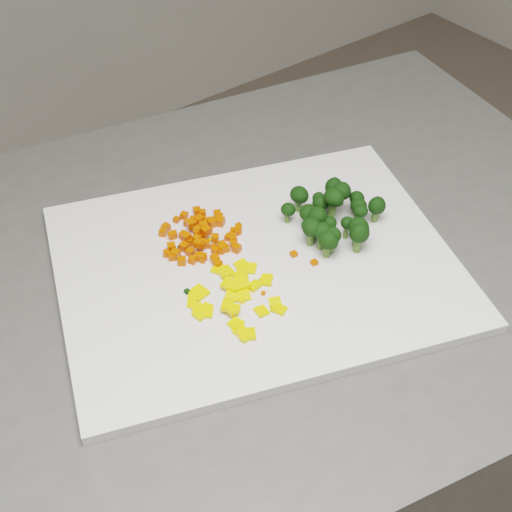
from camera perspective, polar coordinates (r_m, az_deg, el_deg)
counter_block at (r=1.29m, az=-0.80°, el=-14.87°), size 1.22×0.96×0.90m
cutting_board at (r=0.92m, az=0.00°, el=-0.75°), size 0.60×0.53×0.01m
carrot_pile at (r=0.94m, az=-4.38°, el=1.97°), size 0.11×0.11×0.03m
pepper_pile at (r=0.87m, az=-1.32°, el=-3.00°), size 0.13×0.13×0.02m
broccoli_pile at (r=0.96m, az=5.97°, el=3.92°), size 0.13×0.13×0.06m
carrot_cube_0 at (r=0.95m, az=-4.62°, el=1.30°), size 0.01×0.01×0.01m
carrot_cube_1 at (r=0.93m, az=-3.30°, el=1.45°), size 0.01×0.01×0.01m
carrot_cube_2 at (r=0.92m, az=-4.62°, el=-0.04°), size 0.01×0.01×0.01m
carrot_cube_3 at (r=0.96m, az=-4.78°, el=2.19°), size 0.01×0.01×0.01m
carrot_cube_4 at (r=0.96m, az=-1.43°, el=2.11°), size 0.01×0.01×0.01m
carrot_cube_5 at (r=0.96m, az=-1.55°, el=1.90°), size 0.01×0.01×0.01m
carrot_cube_6 at (r=0.95m, az=-5.33°, el=1.18°), size 0.01×0.01×0.01m
carrot_cube_7 at (r=0.98m, az=-4.55°, el=2.90°), size 0.01×0.01×0.01m
carrot_cube_8 at (r=0.96m, az=-5.14°, el=2.52°), size 0.01×0.01×0.01m
carrot_cube_9 at (r=0.94m, az=-5.61°, el=1.51°), size 0.01×0.01×0.01m
carrot_cube_10 at (r=0.98m, az=-4.92°, el=2.75°), size 0.01×0.01×0.01m
carrot_cube_11 at (r=0.93m, az=-7.19°, el=0.21°), size 0.01×0.01×0.01m
carrot_cube_12 at (r=0.92m, az=-4.28°, el=-0.32°), size 0.01×0.01×0.01m
carrot_cube_13 at (r=0.95m, az=-5.50°, el=1.17°), size 0.01×0.01×0.01m
carrot_cube_14 at (r=0.98m, az=-3.89°, el=2.81°), size 0.01×0.01×0.01m
carrot_cube_15 at (r=0.96m, az=-1.83°, el=2.01°), size 0.01×0.01×0.01m
carrot_cube_16 at (r=0.94m, az=-5.77°, el=0.73°), size 0.01×0.01×0.01m
carrot_cube_17 at (r=0.93m, az=-3.21°, el=0.58°), size 0.01×0.01×0.01m
carrot_cube_18 at (r=0.94m, az=-2.73°, el=0.89°), size 0.01×0.01×0.01m
carrot_cube_19 at (r=0.92m, az=-3.30°, el=-0.25°), size 0.01×0.01×0.01m
carrot_cube_20 at (r=0.93m, az=-2.43°, el=0.61°), size 0.01×0.01×0.01m
carrot_cube_21 at (r=0.97m, az=-3.50°, el=2.65°), size 0.01×0.01×0.01m
carrot_cube_22 at (r=0.93m, az=-4.40°, el=0.94°), size 0.01×0.01×0.01m
carrot_cube_23 at (r=0.94m, az=-4.02°, el=0.97°), size 0.01×0.01×0.01m
carrot_cube_24 at (r=0.99m, az=-3.10°, el=3.36°), size 0.01×0.01×0.01m
carrot_cube_25 at (r=0.93m, az=-6.46°, el=0.15°), size 0.02×0.02×0.01m
carrot_cube_26 at (r=0.92m, az=-5.10°, el=-0.32°), size 0.01×0.01×0.01m
carrot_cube_27 at (r=0.96m, az=-5.23°, el=2.55°), size 0.01×0.01×0.01m
carrot_cube_28 at (r=0.93m, az=-4.65°, el=1.00°), size 0.01×0.01×0.01m
carrot_cube_29 at (r=0.97m, az=-3.60°, el=2.75°), size 0.01×0.01×0.01m
carrot_cube_30 at (r=0.94m, az=-4.03°, el=2.04°), size 0.01×0.01×0.01m
carrot_cube_31 at (r=0.95m, az=-1.87°, el=1.35°), size 0.01×0.01×0.01m
carrot_cube_32 at (r=0.95m, az=-2.24°, el=1.50°), size 0.01×0.01×0.01m
carrot_cube_33 at (r=0.98m, az=-2.99°, el=2.96°), size 0.01×0.01×0.01m
carrot_cube_34 at (r=0.96m, az=-6.76°, el=1.63°), size 0.01×0.01×0.01m
carrot_cube_35 at (r=0.93m, az=-2.77°, el=0.55°), size 0.01×0.01×0.01m
carrot_cube_36 at (r=0.98m, az=-5.50°, el=2.65°), size 0.01×0.01×0.01m
carrot_cube_37 at (r=0.96m, az=-4.33°, el=1.96°), size 0.01×0.01×0.01m
carrot_cube_38 at (r=0.96m, az=-1.58°, el=1.99°), size 0.01×0.01×0.01m
carrot_cube_39 at (r=0.99m, az=-4.30°, el=3.43°), size 0.01×0.01×0.01m
carrot_cube_40 at (r=0.93m, az=-5.27°, el=0.30°), size 0.01×0.01×0.01m
carrot_cube_41 at (r=0.99m, az=-4.74°, el=3.59°), size 0.01×0.01×0.01m
carrot_cube_42 at (r=0.94m, az=-3.40°, el=0.66°), size 0.01×0.01×0.01m
carrot_cube_43 at (r=0.93m, az=-6.74°, el=-0.03°), size 0.01×0.01×0.01m
carrot_cube_44 at (r=0.94m, az=-4.04°, el=1.99°), size 0.01×0.01×0.01m
carrot_cube_45 at (r=0.93m, az=-4.28°, el=1.11°), size 0.01×0.01×0.01m
carrot_cube_46 at (r=0.93m, az=-1.57°, el=0.62°), size 0.01×0.01×0.01m
carrot_cube_47 at (r=0.96m, az=-5.82°, el=1.67°), size 0.01×0.01×0.01m
carrot_cube_48 at (r=0.97m, az=-2.89°, el=2.76°), size 0.02×0.02×0.01m
carrot_cube_49 at (r=0.97m, az=-7.22°, el=2.28°), size 0.01×0.01×0.01m
carrot_cube_50 at (r=0.98m, az=-2.89°, el=3.17°), size 0.01×0.01×0.01m
carrot_cube_51 at (r=0.94m, az=-6.78°, el=0.69°), size 0.01×0.01×0.01m
carrot_cube_52 at (r=0.97m, az=-1.40°, el=2.43°), size 0.01×0.01×0.01m
carrot_cube_53 at (r=0.96m, az=-6.59°, el=1.73°), size 0.01×0.01×0.01m
carrot_cube_54 at (r=0.93m, az=-2.85°, el=0.39°), size 0.01×0.01×0.01m
carrot_cube_55 at (r=0.96m, az=-4.39°, el=1.72°), size 0.01×0.01×0.01m
carrot_cube_56 at (r=0.95m, az=-1.99°, el=1.65°), size 0.01×0.01×0.01m
carrot_cube_57 at (r=0.98m, az=-6.39°, el=2.91°), size 0.01×0.01×0.01m
carrot_cube_58 at (r=0.97m, az=-3.12°, el=2.71°), size 0.01×0.01×0.01m
carrot_cube_59 at (r=0.92m, az=-5.95°, el=-0.40°), size 0.01×0.01×0.01m
carrot_cube_60 at (r=0.92m, az=-4.39°, el=-0.09°), size 0.01×0.01×0.01m
carrot_cube_61 at (r=0.94m, az=-4.77°, el=1.38°), size 0.01×0.01×0.01m
carrot_cube_62 at (r=0.95m, az=-4.69°, el=2.06°), size 0.01×0.01×0.01m
carrot_cube_63 at (r=0.93m, az=-2.75°, el=0.65°), size 0.01×0.01×0.01m
carrot_cube_64 at (r=0.99m, az=-5.77°, el=3.24°), size 0.01×0.01×0.01m
carrot_cube_65 at (r=0.98m, az=-5.05°, el=2.85°), size 0.01×0.01×0.01m
carrot_cube_66 at (r=0.96m, az=-4.22°, el=2.42°), size 0.01×0.01×0.01m
carrot_cube_67 at (r=0.95m, az=-4.81°, el=1.87°), size 0.01×0.01×0.01m
carrot_cube_68 at (r=0.94m, az=-1.85°, el=0.96°), size 0.01×0.01×0.01m
carrot_cube_69 at (r=0.96m, az=-7.46°, el=1.89°), size 0.01×0.01×0.01m
carrot_cube_70 at (r=0.96m, az=-1.73°, el=1.96°), size 0.01×0.01×0.01m
carrot_cube_71 at (r=0.91m, az=-3.09°, el=-0.63°), size 0.01×0.01×0.01m
carrot_cube_72 at (r=0.93m, az=-3.27°, el=0.42°), size 0.01×0.01×0.01m
carrot_cube_73 at (r=0.92m, az=-4.17°, el=-0.07°), size 0.01×0.01×0.01m
pepper_chunk_0 at (r=0.86m, az=-4.00°, el=-4.14°), size 0.02×0.02×0.00m
pepper_chunk_1 at (r=0.89m, az=-1.97°, el=-2.51°), size 0.02×0.02×0.01m
pepper_chunk_2 at (r=0.88m, az=-1.17°, el=-2.26°), size 0.02×0.02×0.01m
pepper_chunk_3 at (r=0.83m, az=-0.72°, el=-6.25°), size 0.03×0.03×0.01m
pepper_chunk_4 at (r=0.86m, az=-4.64°, el=-4.26°), size 0.02×0.02×0.01m
pepper_chunk_5 at (r=0.90m, az=-2.47°, el=-1.27°), size 0.02×0.02×0.01m
pepper_chunk_6 at (r=0.87m, az=-5.12°, el=-3.64°), size 0.02×0.02×0.01m
pepper_chunk_7 at (r=0.91m, az=-0.95°, el=-1.07°), size 0.02×0.02×0.01m
pepper_chunk_8 at (r=0.85m, az=-2.05°, el=-4.16°), size 0.03×0.03×0.01m
pepper_chunk_9 at (r=0.88m, az=-4.59°, el=-2.93°), size 0.02×0.02×0.01m
pepper_chunk_10 at (r=0.89m, az=0.86°, el=-1.93°), size 0.02×0.02×0.01m
pepper_chunk_11 at (r=0.87m, az=-1.74°, el=-3.22°), size 0.03×0.03×0.01m
pepper_chunk_12 at (r=0.86m, az=-2.25°, el=-3.88°), size 0.02×0.02×0.01m
pepper_chunk_13 at (r=0.90m, az=-1.28°, el=-1.57°), size 0.02×0.02×0.01m
pepper_chunk_14 at (r=0.91m, az=-1.23°, el=-0.64°), size 0.02×0.01×0.01m
pepper_chunk_15 at (r=0.88m, az=-2.02°, el=-2.28°), size 0.03×0.03×0.00m
pepper_chunk_16 at (r=0.86m, az=-4.04°, el=-4.48°), size 0.03×0.03×0.01m
pepper_chunk_17 at (r=0.85m, az=-1.93°, el=-4.27°), size 0.02×0.02×0.01m
pepper_chunk_18 at (r=0.86m, az=0.45°, el=-4.43°), size 0.02×0.02×0.01m
pepper_chunk_19 at (r=0.87m, az=1.54°, el=-3.69°), size 0.02×0.02×0.01m
pepper_chunk_20 at (r=0.90m, az=0.83°, el=-1.82°), size 0.02×0.02×0.01m
pepper_chunk_21 at (r=0.86m, az=1.86°, el=-4.25°), size 0.02×0.02×0.01m
pepper_chunk_22 at (r=0.91m, az=-3.05°, el=-1.01°), size 0.02×0.02×0.01m
pepper_chunk_23 at (r=0.84m, az=-1.63°, el=-5.42°), size 0.02×0.02×0.01m
pepper_chunk_24 at (r=0.83m, az=-0.94°, el=-6.33°), size 0.02×0.02×0.01m
pepper_chunk_25 at (r=0.86m, az=-4.38°, el=-4.60°), size 0.02×0.02×0.01m
pepper_chunk_26 at (r=0.84m, az=-1.45°, el=-5.78°), size 0.02×0.02×0.01m
pepper_chunk_27 at (r=0.91m, az=-0.35°, el=-1.00°), size 0.02×0.02×0.01m
pepper_chunk_28 at (r=0.89m, az=-1.31°, el=-2.36°), size 0.02×0.02×0.01m
pepper_chunk_29 at (r=0.87m, az=-1.07°, el=-3.16°), size 0.02×0.02×0.01m
pepper_chunk_30 at (r=0.89m, az=-0.12°, el=-2.38°), size 0.02×0.02×0.01m
broccoli_floret_0 at (r=0.93m, az=4.40°, el=1.88°), size 0.04×0.04×0.04m
broccoli_floret_1 at (r=0.97m, az=2.54°, el=3.42°), size 0.03×0.03×0.03m
broccoli_floret_2 at (r=0.93m, az=6.05°, el=1.22°), size 0.03×0.03×0.04m
broccoli_floret_3 at (r=0.94m, az=4.45°, el=1.99°), size 0.04×0.04×0.03m
broccoli_floret_4 at (r=0.99m, az=8.14°, el=3.75°), size 0.03×0.03×0.03m
broccoli_floret_5 at (r=1.00m, az=7.99°, el=4.25°), size 0.03×0.03×0.03m
broccoli_floret_6 at (r=0.96m, az=6.15°, el=4.21°), size 0.04×0.04×0.04m
broccoli_floret_7 at (r=0.92m, az=5.71°, el=0.88°), size 0.04×0.04×0.04m
broccoli_floret_8 at (r=0.95m, az=4.86°, el=2.76°), size 0.04×0.04×0.04m
broccoli_floret_9 at (r=0.96m, az=4.18°, el=3.11°), size 0.04×0.04×0.03m
broccoli_floret_10 at (r=0.95m, az=5.85°, el=2.27°), size 0.02×0.02×0.03m
broccoli_floret_11 at (r=0.98m, az=6.81°, el=4.90°), size 0.04×0.04×0.03m
broccoli_floret_12 at (r=1.01m, az=6.15°, el=5.20°), size 0.04×0.04×0.04m
broccoli_floret_13 at (r=0.93m, az=8.16°, el=1.38°), size 0.04×0.04×0.04m
broccoli_floret_14 at (r=0.97m, az=8.28°, el=3.16°), size 0.03×0.03×0.03m
broccoli_floret_15 at (r=0.93m, az=5.24°, el=1.56°), size 0.04×0.04×0.04m
broccoli_floret_16 at (r=0.98m, az=9.55°, el=3.62°), size 0.04×0.04×0.04m
broccoli_floret_17 at (r=0.98m, az=5.10°, el=3.81°), size 0.03×0.03×0.03m
broccoli_floret_18 at (r=0.95m, az=7.22°, el=2.21°), size 0.02×0.02×0.03m
broccoli_floret_19 at (r=0.99m, az=3.41°, el=4.53°), size 0.04×0.04×0.04m
broccoli_floret_20 at (r=0.99m, az=5.99°, el=4.17°), size 0.03×0.03×0.03m
broccoli_floret_21 at (r=0.94m, az=8.09°, el=1.79°), size 0.04×0.04×0.04m
broccoli_floret_22 at (r=0.99m, az=4.96°, el=4.34°), size 0.02×0.02×0.03m
stray_bit_0 at (r=0.92m, az=4.68°, el=-0.52°), size 0.01×0.01×0.01m
stray_bit_1 at (r=0.92m, az=-4.21°, el=-0.32°), size 0.01×0.01×0.00m
stray_bit_2 at (r=0.99m, az=4.08°, el=3.38°), size 0.01×0.01×0.00m
stray_bit_3 at (r=0.88m, az=0.59°, el=-2.99°), size 0.01×0.01×0.00m
stray_bit_4 at (r=0.87m, az=-1.09°, el=-3.56°), size 0.01×0.01×0.01m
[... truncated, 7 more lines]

